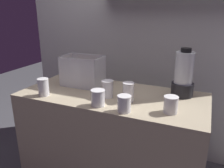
{
  "coord_description": "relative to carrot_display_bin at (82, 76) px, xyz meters",
  "views": [
    {
      "loc": [
        0.64,
        -1.47,
        1.51
      ],
      "look_at": [
        0.0,
        0.0,
        0.98
      ],
      "focal_mm": 36.08,
      "sensor_mm": 36.0,
      "label": 1
    }
  ],
  "objects": [
    {
      "name": "carrot_display_bin",
      "position": [
        0.0,
        0.0,
        0.0
      ],
      "size": [
        0.33,
        0.21,
        0.25
      ],
      "color": "white",
      "rests_on": "counter"
    },
    {
      "name": "juice_cup_carrot_far_left",
      "position": [
        -0.14,
        -0.33,
        -0.02
      ],
      "size": [
        0.08,
        0.08,
        0.13
      ],
      "color": "white",
      "rests_on": "counter"
    },
    {
      "name": "juice_cup_orange_left",
      "position": [
        0.31,
        -0.17,
        -0.03
      ],
      "size": [
        0.09,
        0.09,
        0.13
      ],
      "color": "white",
      "rests_on": "counter"
    },
    {
      "name": "blender_pitcher",
      "position": [
        0.81,
        0.07,
        0.07
      ],
      "size": [
        0.16,
        0.16,
        0.36
      ],
      "color": "black",
      "rests_on": "counter"
    },
    {
      "name": "juice_cup_beet_middle",
      "position": [
        0.32,
        -0.34,
        -0.03
      ],
      "size": [
        0.09,
        0.09,
        0.11
      ],
      "color": "white",
      "rests_on": "counter"
    },
    {
      "name": "back_wall_unit",
      "position": [
        0.32,
        0.66,
        0.29
      ],
      "size": [
        2.6,
        0.24,
        2.5
      ],
      "color": "silver",
      "rests_on": "ground_plane"
    },
    {
      "name": "juice_cup_orange_right",
      "position": [
        0.48,
        -0.19,
        -0.02
      ],
      "size": [
        0.08,
        0.08,
        0.14
      ],
      "color": "white",
      "rests_on": "counter"
    },
    {
      "name": "juice_cup_orange_far_right",
      "position": [
        0.51,
        -0.36,
        -0.03
      ],
      "size": [
        0.09,
        0.09,
        0.11
      ],
      "color": "white",
      "rests_on": "counter"
    },
    {
      "name": "juice_cup_orange_rightmost",
      "position": [
        0.78,
        -0.26,
        -0.03
      ],
      "size": [
        0.09,
        0.09,
        0.11
      ],
      "color": "white",
      "rests_on": "counter"
    },
    {
      "name": "counter",
      "position": [
        0.32,
        -0.1,
        -0.53
      ],
      "size": [
        1.4,
        0.64,
        0.9
      ],
      "primitive_type": "cube",
      "color": "tan",
      "rests_on": "ground_plane"
    }
  ]
}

